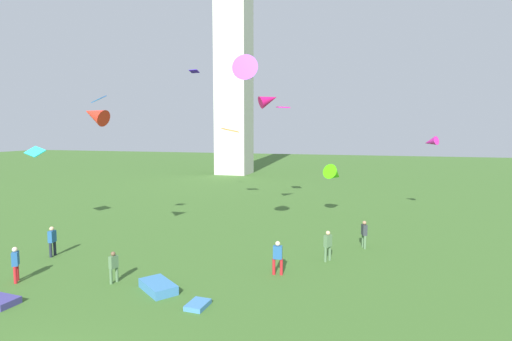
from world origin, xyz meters
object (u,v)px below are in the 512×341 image
(monument_obelisk, at_px, (234,30))
(kite_flying_4, at_px, (99,99))
(kite_flying_7, at_px, (283,107))
(kite_flying_8, at_px, (230,130))
(person_5, at_px, (328,244))
(kite_bundle_2, at_px, (198,305))
(kite_flying_5, at_px, (35,152))
(kite_bundle_0, at_px, (158,287))
(person_1, at_px, (16,262))
(kite_flying_6, at_px, (194,71))
(person_0, at_px, (278,256))
(person_2, at_px, (52,239))
(person_4, at_px, (114,265))
(kite_flying_1, at_px, (335,174))
(kite_flying_9, at_px, (431,142))
(kite_flying_3, at_px, (248,73))
(person_3, at_px, (364,233))
(kite_flying_0, at_px, (269,100))
(kite_flying_2, at_px, (95,115))

(monument_obelisk, height_order, kite_flying_4, monument_obelisk)
(kite_flying_7, xyz_separation_m, kite_flying_8, (-5.49, -0.27, -2.27))
(person_5, height_order, kite_bundle_2, person_5)
(kite_flying_5, relative_size, kite_bundle_0, 0.81)
(person_1, xyz_separation_m, kite_flying_6, (-0.24, 21.76, 12.53))
(kite_flying_6, relative_size, kite_flying_8, 0.50)
(kite_flying_6, bearing_deg, person_0, 132.55)
(person_2, distance_m, person_4, 6.77)
(kite_flying_1, height_order, kite_flying_7, kite_flying_7)
(kite_flying_9, bearing_deg, kite_bundle_2, 10.94)
(kite_flying_6, bearing_deg, kite_flying_3, 131.63)
(person_1, height_order, person_3, person_1)
(kite_flying_7, relative_size, kite_flying_9, 1.35)
(monument_obelisk, distance_m, kite_flying_0, 39.89)
(person_0, relative_size, person_4, 1.13)
(person_0, bearing_deg, person_1, 13.35)
(kite_flying_3, height_order, kite_flying_7, kite_flying_3)
(person_4, distance_m, kite_flying_1, 21.28)
(kite_flying_9, bearing_deg, person_5, 12.84)
(kite_flying_4, bearing_deg, person_2, -88.44)
(person_5, height_order, kite_flying_2, kite_flying_2)
(person_2, bearing_deg, monument_obelisk, -4.46)
(person_4, bearing_deg, person_0, -49.68)
(person_0, bearing_deg, kite_flying_9, -125.65)
(person_3, height_order, kite_flying_6, kite_flying_6)
(person_0, distance_m, kite_flying_5, 21.29)
(kite_flying_2, relative_size, kite_flying_9, 1.23)
(person_4, xyz_separation_m, kite_flying_4, (-5.62, 6.59, 8.86))
(person_4, relative_size, kite_flying_9, 1.08)
(kite_flying_8, bearing_deg, monument_obelisk, 69.01)
(kite_flying_3, bearing_deg, kite_flying_1, -116.01)
(person_1, relative_size, kite_flying_1, 0.71)
(kite_flying_4, bearing_deg, kite_flying_6, 98.14)
(kite_flying_0, bearing_deg, person_3, -159.82)
(person_1, distance_m, kite_flying_7, 26.60)
(person_2, xyz_separation_m, kite_bundle_0, (8.91, -2.84, -0.83))
(kite_flying_0, distance_m, kite_flying_4, 13.29)
(kite_flying_1, relative_size, kite_flying_4, 2.74)
(kite_flying_1, bearing_deg, kite_flying_0, 54.81)
(person_4, bearing_deg, kite_bundle_0, -79.60)
(person_4, bearing_deg, kite_flying_1, -9.63)
(person_0, xyz_separation_m, kite_flying_0, (-3.79, 12.45, 9.18))
(person_1, distance_m, person_2, 4.16)
(person_5, height_order, kite_flying_5, kite_flying_5)
(person_2, bearing_deg, person_0, -97.01)
(person_5, distance_m, kite_bundle_0, 9.95)
(person_2, distance_m, kite_flying_3, 15.60)
(kite_flying_0, height_order, kite_bundle_0, kite_flying_0)
(kite_flying_4, bearing_deg, person_0, -2.80)
(person_2, distance_m, person_5, 16.66)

